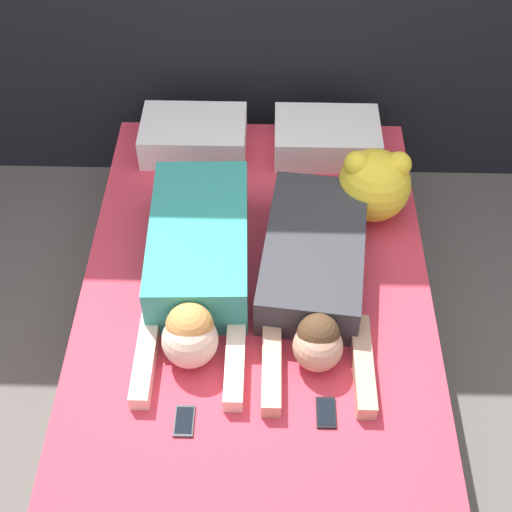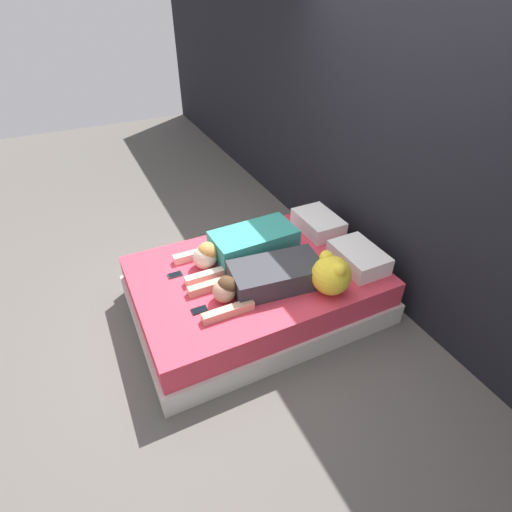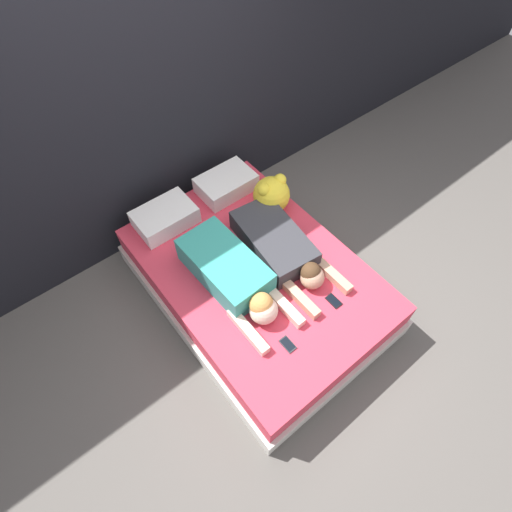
{
  "view_description": "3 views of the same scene",
  "coord_description": "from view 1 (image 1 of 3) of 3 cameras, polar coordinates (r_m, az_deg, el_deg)",
  "views": [
    {
      "loc": [
        0.05,
        -1.87,
        2.67
      ],
      "look_at": [
        0.0,
        0.0,
        0.59
      ],
      "focal_mm": 50.0,
      "sensor_mm": 36.0,
      "label": 1
    },
    {
      "loc": [
        2.43,
        -1.18,
        2.56
      ],
      "look_at": [
        0.0,
        0.0,
        0.59
      ],
      "focal_mm": 28.0,
      "sensor_mm": 36.0,
      "label": 2
    },
    {
      "loc": [
        -1.1,
        -1.38,
        3.07
      ],
      "look_at": [
        0.0,
        0.0,
        0.59
      ],
      "focal_mm": 28.0,
      "sensor_mm": 36.0,
      "label": 3
    }
  ],
  "objects": [
    {
      "name": "ground_plane",
      "position": [
        3.26,
        0.0,
        -6.88
      ],
      "size": [
        12.0,
        12.0,
        0.0
      ],
      "primitive_type": "plane",
      "color": "#5B5651"
    },
    {
      "name": "bed",
      "position": [
        3.09,
        0.0,
        -4.61
      ],
      "size": [
        1.48,
        2.12,
        0.44
      ],
      "color": "beige",
      "rests_on": "ground_plane"
    },
    {
      "name": "pillow_head_left",
      "position": [
        3.48,
        -4.99,
        9.57
      ],
      "size": [
        0.5,
        0.34,
        0.16
      ],
      "color": "white",
      "rests_on": "bed"
    },
    {
      "name": "pillow_head_right",
      "position": [
        3.47,
        5.67,
        9.4
      ],
      "size": [
        0.5,
        0.34,
        0.16
      ],
      "color": "white",
      "rests_on": "bed"
    },
    {
      "name": "person_left",
      "position": [
        2.84,
        -4.69,
        -0.53
      ],
      "size": [
        0.41,
        1.08,
        0.24
      ],
      "color": "teal",
      "rests_on": "bed"
    },
    {
      "name": "person_right",
      "position": [
        2.83,
        4.72,
        -1.22
      ],
      "size": [
        0.47,
        1.09,
        0.21
      ],
      "color": "#333338",
      "rests_on": "bed"
    },
    {
      "name": "cell_phone_left",
      "position": [
        2.56,
        -5.77,
        -12.99
      ],
      "size": [
        0.07,
        0.12,
        0.01
      ],
      "color": "#2D2D33",
      "rests_on": "bed"
    },
    {
      "name": "cell_phone_right",
      "position": [
        2.57,
        5.62,
        -12.36
      ],
      "size": [
        0.07,
        0.12,
        0.01
      ],
      "color": "black",
      "rests_on": "bed"
    },
    {
      "name": "plush_toy",
      "position": [
        3.12,
        9.45,
        5.73
      ],
      "size": [
        0.32,
        0.32,
        0.33
      ],
      "color": "yellow",
      "rests_on": "bed"
    }
  ]
}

